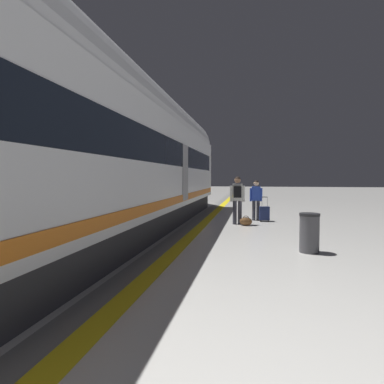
% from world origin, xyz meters
% --- Properties ---
extents(safety_line_strip, '(0.36, 80.00, 0.01)m').
position_xyz_m(safety_line_strip, '(-0.70, 10.00, 0.00)').
color(safety_line_strip, yellow).
rests_on(safety_line_strip, ground).
extents(tactile_edge_band, '(0.59, 80.00, 0.01)m').
position_xyz_m(tactile_edge_band, '(-1.02, 10.00, 0.00)').
color(tactile_edge_band, slate).
rests_on(tactile_edge_band, ground).
extents(high_speed_train, '(2.94, 29.72, 4.97)m').
position_xyz_m(high_speed_train, '(-2.78, 7.04, 2.50)').
color(high_speed_train, '#38383D').
rests_on(high_speed_train, ground).
extents(passenger_near, '(0.55, 0.35, 1.76)m').
position_xyz_m(passenger_near, '(0.55, 13.05, 1.04)').
color(passenger_near, '#383842').
rests_on(passenger_near, ground).
extents(duffel_bag_near, '(0.44, 0.26, 0.36)m').
position_xyz_m(duffel_bag_near, '(0.86, 12.80, 0.15)').
color(duffel_bag_near, brown).
rests_on(duffel_bag_near, ground).
extents(passenger_mid, '(0.50, 0.23, 1.61)m').
position_xyz_m(passenger_mid, '(1.23, 14.28, 0.93)').
color(passenger_mid, '#383842').
rests_on(passenger_mid, ground).
extents(suitcase_mid, '(0.41, 0.29, 0.98)m').
position_xyz_m(suitcase_mid, '(1.55, 14.03, 0.32)').
color(suitcase_mid, '#19234C').
rests_on(suitcase_mid, ground).
extents(waste_bin, '(0.46, 0.46, 0.91)m').
position_xyz_m(waste_bin, '(2.39, 8.92, 0.46)').
color(waste_bin, '#4C4C51').
rests_on(waste_bin, ground).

